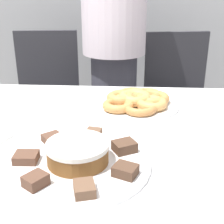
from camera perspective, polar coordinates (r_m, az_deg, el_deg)
table at (r=1.02m, az=-0.05°, el=-8.45°), size 1.44×0.95×0.75m
person_standing at (r=1.79m, az=0.37°, el=12.35°), size 0.35×0.35×1.65m
office_chair_left at (r=2.04m, az=-11.65°, el=0.47°), size 0.49×0.49×0.91m
office_chair_right at (r=1.99m, az=12.26°, el=-0.09°), size 0.51×0.51×0.91m
plate_cake at (r=0.81m, az=-6.20°, el=-9.31°), size 0.37×0.37×0.01m
plate_donuts at (r=1.19m, az=4.16°, el=1.43°), size 0.33×0.33×0.01m
frosted_cake at (r=0.80m, az=-6.30°, el=-7.34°), size 0.16×0.16×0.05m
lamington_0 at (r=0.83m, az=-15.42°, el=-8.00°), size 0.06×0.05×0.02m
lamington_1 at (r=0.73m, az=-13.80°, el=-12.05°), size 0.06×0.07×0.03m
lamington_2 at (r=0.69m, az=-5.08°, el=-13.78°), size 0.06×0.06×0.02m
lamington_3 at (r=0.75m, az=2.45°, el=-10.61°), size 0.07×0.06×0.03m
lamington_4 at (r=0.85m, az=2.29°, el=-6.31°), size 0.07×0.07×0.03m
lamington_5 at (r=0.91m, az=-3.45°, el=-4.12°), size 0.05×0.06×0.03m
lamington_6 at (r=0.91m, az=-10.65°, el=-4.86°), size 0.08×0.08×0.02m
donut_0 at (r=1.18m, az=4.20°, el=2.56°), size 0.13×0.13×0.04m
donut_1 at (r=1.22m, az=1.96°, el=3.00°), size 0.10×0.10×0.03m
donut_2 at (r=1.18m, az=1.61°, el=2.56°), size 0.11×0.11×0.04m
donut_3 at (r=1.12m, az=1.08°, el=1.21°), size 0.11×0.11×0.03m
donut_4 at (r=1.11m, az=5.10°, el=0.77°), size 0.12×0.12×0.03m
donut_5 at (r=1.15m, az=7.25°, el=1.56°), size 0.12×0.12×0.03m
donut_6 at (r=1.20m, az=7.46°, el=2.53°), size 0.13×0.13×0.03m
donut_7 at (r=1.24m, az=6.48°, el=3.12°), size 0.11×0.11×0.03m
donut_8 at (r=1.24m, az=3.77°, el=3.25°), size 0.11×0.11×0.03m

